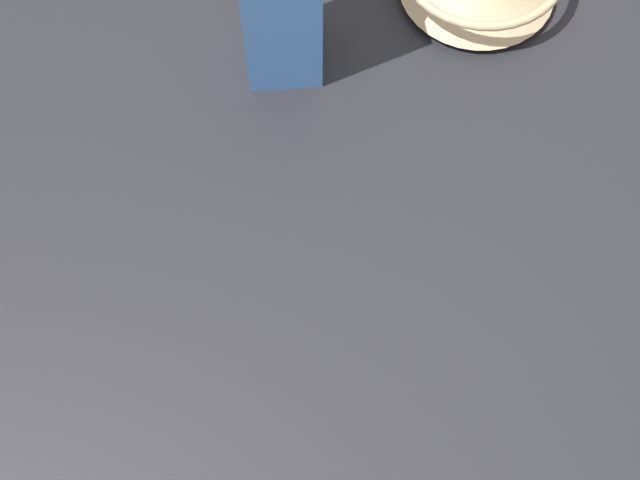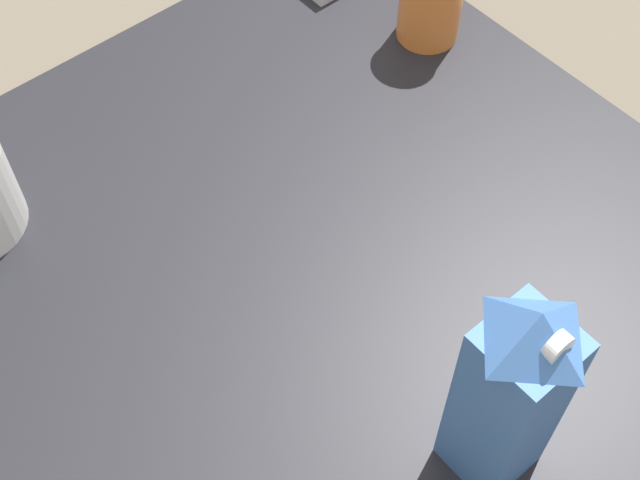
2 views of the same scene
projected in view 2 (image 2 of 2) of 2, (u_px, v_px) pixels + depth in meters
name	position (u px, v px, depth m)	size (l,w,h in m)	color
ground_plane	(295.00, 403.00, 0.99)	(6.00, 6.00, 0.00)	#665B4C
countertop	(294.00, 394.00, 0.97)	(1.16, 1.16, 0.05)	black
milk_carton	(511.00, 394.00, 0.79)	(0.08, 0.08, 0.28)	#3D6BB2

